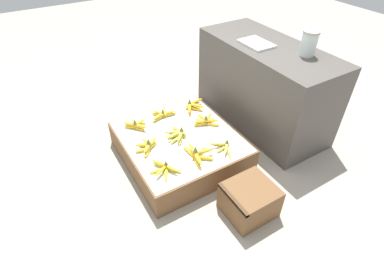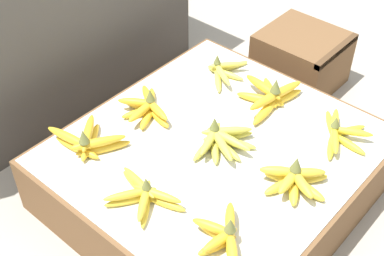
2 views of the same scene
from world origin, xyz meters
name	(u,v)px [view 2 (image 2 of 2)]	position (x,y,z in m)	size (l,w,h in m)	color
ground_plane	(215,192)	(0.00, 0.00, 0.00)	(10.00, 10.00, 0.00)	#A89E8E
display_platform	(215,170)	(0.00, 0.00, 0.11)	(0.92, 0.85, 0.21)	brown
back_vendor_table	(15,12)	(-0.07, 0.90, 0.37)	(1.28, 0.56, 0.75)	#4C4742
wooden_crate	(301,59)	(0.71, 0.13, 0.11)	(0.29, 0.32, 0.22)	brown
banana_bunch_front_left	(224,236)	(-0.27, -0.25, 0.24)	(0.18, 0.19, 0.09)	gold
banana_bunch_front_midleft	(295,180)	(0.01, -0.27, 0.24)	(0.19, 0.20, 0.10)	gold
banana_bunch_front_midright	(340,133)	(0.28, -0.27, 0.24)	(0.22, 0.20, 0.08)	yellow
banana_bunch_middle_left	(143,195)	(-0.31, 0.01, 0.24)	(0.15, 0.24, 0.08)	gold
banana_bunch_middle_midleft	(221,140)	(0.01, -0.01, 0.24)	(0.23, 0.17, 0.10)	gold
banana_bunch_middle_midright	(271,96)	(0.28, 0.00, 0.24)	(0.26, 0.19, 0.11)	gold
banana_bunch_back_left	(87,141)	(-0.27, 0.29, 0.24)	(0.17, 0.23, 0.10)	gold
banana_bunch_back_midleft	(147,107)	(-0.03, 0.27, 0.24)	(0.21, 0.21, 0.10)	gold
banana_bunch_back_midright	(224,71)	(0.30, 0.21, 0.24)	(0.23, 0.15, 0.08)	#DBCC4C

